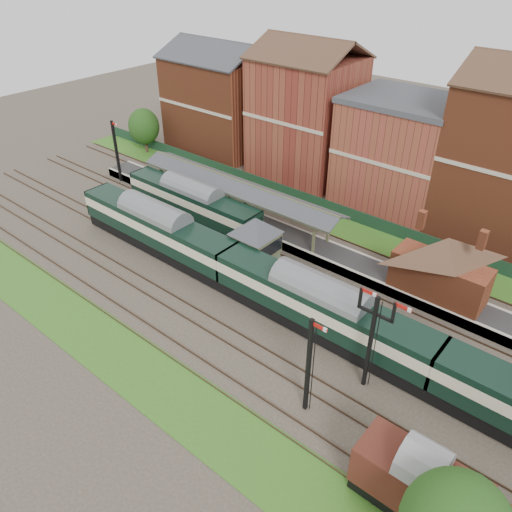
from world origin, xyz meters
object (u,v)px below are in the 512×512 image
Objects in this scene: dmu_train at (319,307)px; goods_van_a at (417,484)px; platform_railcar at (193,202)px; signal_box at (256,244)px; semaphore_bracket at (372,337)px.

dmu_train reaches higher than goods_van_a.
dmu_train is 3.26× the size of platform_railcar.
semaphore_bracket reaches higher than signal_box.
dmu_train is (9.27, -3.25, -0.58)m from signal_box.
semaphore_bracket is 0.46× the size of platform_railcar.
semaphore_bracket is 9.59m from goods_van_a.
platform_railcar is at bearing 161.43° from semaphore_bracket.
signal_box is at bearing 150.56° from goods_van_a.
signal_box is at bearing 159.08° from semaphore_bracket.
dmu_train is at bearing -19.31° from signal_box.
signal_box is 0.33× the size of platform_railcar.
semaphore_bracket reaches higher than platform_railcar.
signal_box is 0.10× the size of dmu_train.
semaphore_bracket is 6.60m from dmu_train.
goods_van_a is (12.43, -9.00, -0.27)m from dmu_train.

